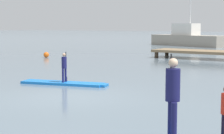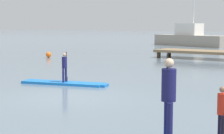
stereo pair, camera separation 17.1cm
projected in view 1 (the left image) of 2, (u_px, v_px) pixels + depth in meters
ground_plane at (71, 96)px, 13.17m from camera, size 240.00×240.00×0.00m
paddleboard_near at (64, 83)px, 15.70m from camera, size 3.63×1.61×0.10m
paddler_child_solo at (64, 66)px, 15.63m from camera, size 0.25×0.40×1.21m
paddler_adult at (173, 93)px, 7.75m from camera, size 0.41×0.44×1.71m
fishing_boat_green_midground at (188, 38)px, 44.33m from camera, size 9.65×5.01×7.15m
mooring_buoy_near at (46, 55)px, 28.60m from camera, size 0.40×0.40×0.40m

